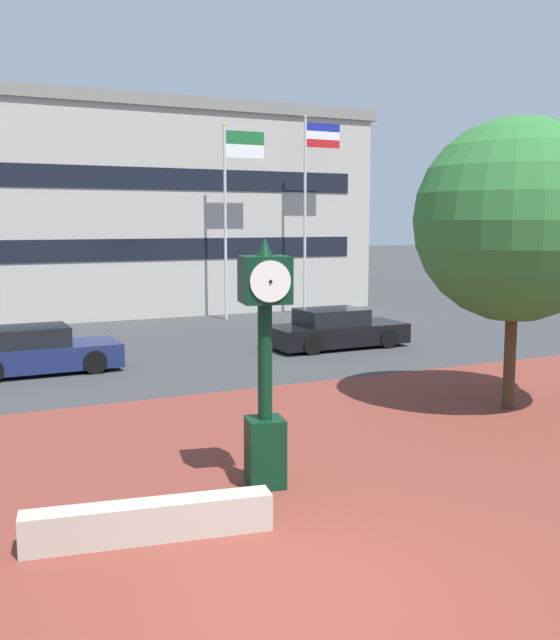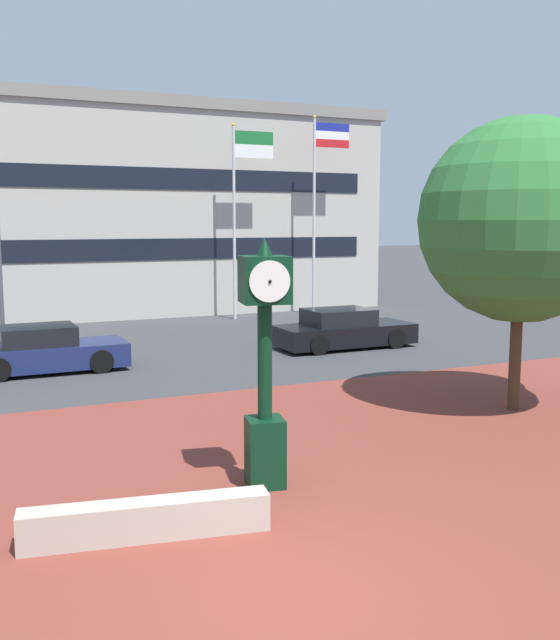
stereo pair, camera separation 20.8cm
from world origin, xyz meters
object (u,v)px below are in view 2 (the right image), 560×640
car_street_mid (343,330)px  flagpole_primary (240,201)px  street_clock (265,361)px  plaza_tree (525,225)px  car_street_far (45,351)px  civic_building (89,210)px  flagpole_secondary (319,196)px

car_street_mid → flagpole_primary: (-0.45, 7.99, 4.37)m
street_clock → flagpole_primary: flagpole_primary is taller
street_clock → plaza_tree: plaza_tree is taller
car_street_far → flagpole_primary: flagpole_primary is taller
car_street_mid → civic_building: civic_building is taller
plaza_tree → car_street_mid: size_ratio=1.38×
flagpole_primary → flagpole_secondary: (3.68, 0.00, 0.24)m
plaza_tree → flagpole_secondary: bearing=77.9°
plaza_tree → car_street_mid: (0.26, 8.30, -3.44)m
car_street_far → flagpole_secondary: flagpole_secondary is taller
flagpole_secondary → civic_building: civic_building is taller
car_street_mid → flagpole_primary: size_ratio=0.56×
flagpole_primary → civic_building: 9.49m
street_clock → flagpole_primary: 19.87m
car_street_mid → car_street_far: (-9.32, 0.01, -0.00)m
car_street_far → flagpole_secondary: (12.56, 7.97, 4.61)m
civic_building → flagpole_secondary: bearing=-44.5°
car_street_mid → flagpole_primary: 9.11m
car_street_far → flagpole_primary: (8.88, 7.97, 4.37)m
plaza_tree → civic_building: 25.01m
street_clock → car_street_far: bearing=112.6°
car_street_far → flagpole_primary: 12.71m
street_clock → flagpole_primary: (6.83, 18.42, 2.96)m
car_street_mid → car_street_far: bearing=-90.5°
flagpole_secondary → street_clock: bearing=-119.7°
civic_building → plaza_tree: bearing=-78.7°
car_street_far → street_clock: bearing=10.6°
car_street_far → flagpole_secondary: bearing=121.9°
car_street_mid → car_street_far: size_ratio=1.07×
plaza_tree → civic_building: (-4.88, 24.52, 0.64)m
plaza_tree → flagpole_primary: (-0.19, 16.28, 0.93)m
flagpole_primary → car_street_far: bearing=-138.1°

